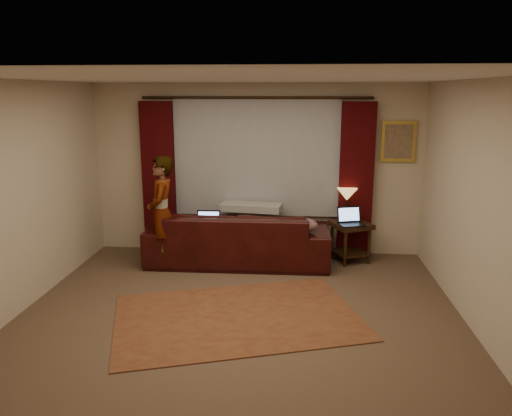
{
  "coord_description": "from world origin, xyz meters",
  "views": [
    {
      "loc": [
        0.62,
        -5.05,
        2.47
      ],
      "look_at": [
        0.1,
        1.2,
        1.0
      ],
      "focal_mm": 35.0,
      "sensor_mm": 36.0,
      "label": 1
    }
  ],
  "objects_px": {
    "tiffany_lamp": "(347,204)",
    "laptop_table": "(352,217)",
    "end_table": "(350,242)",
    "person": "(162,213)",
    "sofa": "(238,227)",
    "laptop_sofa": "(207,221)"
  },
  "relations": [
    {
      "from": "tiffany_lamp",
      "to": "laptop_table",
      "type": "height_order",
      "value": "tiffany_lamp"
    },
    {
      "from": "end_table",
      "to": "tiffany_lamp",
      "type": "distance_m",
      "value": 0.56
    },
    {
      "from": "tiffany_lamp",
      "to": "laptop_table",
      "type": "bearing_deg",
      "value": -79.91
    },
    {
      "from": "laptop_table",
      "to": "person",
      "type": "xyz_separation_m",
      "value": [
        -2.68,
        -0.36,
        0.09
      ]
    },
    {
      "from": "end_table",
      "to": "laptop_table",
      "type": "distance_m",
      "value": 0.45
    },
    {
      "from": "sofa",
      "to": "tiffany_lamp",
      "type": "relative_size",
      "value": 5.48
    },
    {
      "from": "laptop_table",
      "to": "end_table",
      "type": "bearing_deg",
      "value": 72.16
    },
    {
      "from": "laptop_sofa",
      "to": "person",
      "type": "relative_size",
      "value": 0.23
    },
    {
      "from": "sofa",
      "to": "tiffany_lamp",
      "type": "xyz_separation_m",
      "value": [
        1.58,
        0.34,
        0.3
      ]
    },
    {
      "from": "laptop_sofa",
      "to": "person",
      "type": "distance_m",
      "value": 0.65
    },
    {
      "from": "end_table",
      "to": "laptop_table",
      "type": "height_order",
      "value": "laptop_table"
    },
    {
      "from": "end_table",
      "to": "tiffany_lamp",
      "type": "relative_size",
      "value": 1.23
    },
    {
      "from": "laptop_table",
      "to": "sofa",
      "type": "bearing_deg",
      "value": 165.8
    },
    {
      "from": "end_table",
      "to": "tiffany_lamp",
      "type": "xyz_separation_m",
      "value": [
        -0.06,
        0.16,
        0.54
      ]
    },
    {
      "from": "sofa",
      "to": "person",
      "type": "relative_size",
      "value": 1.64
    },
    {
      "from": "end_table",
      "to": "tiffany_lamp",
      "type": "bearing_deg",
      "value": 111.22
    },
    {
      "from": "laptop_table",
      "to": "person",
      "type": "relative_size",
      "value": 0.23
    },
    {
      "from": "sofa",
      "to": "laptop_sofa",
      "type": "relative_size",
      "value": 7.13
    },
    {
      "from": "tiffany_lamp",
      "to": "end_table",
      "type": "bearing_deg",
      "value": -68.78
    },
    {
      "from": "person",
      "to": "tiffany_lamp",
      "type": "bearing_deg",
      "value": 94.8
    },
    {
      "from": "sofa",
      "to": "tiffany_lamp",
      "type": "height_order",
      "value": "tiffany_lamp"
    },
    {
      "from": "laptop_sofa",
      "to": "tiffany_lamp",
      "type": "relative_size",
      "value": 0.77
    }
  ]
}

